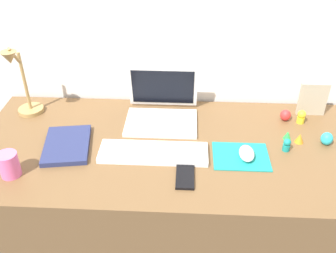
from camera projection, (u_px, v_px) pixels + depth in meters
back_wall at (178, 82)px, 1.79m from camera, size 2.78×0.05×1.64m
desk at (174, 213)px, 1.72m from camera, size 1.58×0.71×0.74m
laptop at (162, 107)px, 1.66m from camera, size 0.30×0.26×0.21m
keyboard at (153, 153)px, 1.46m from camera, size 0.41×0.13×0.02m
mousepad at (241, 156)px, 1.45m from camera, size 0.21×0.17×0.00m
mouse at (247, 153)px, 1.44m from camera, size 0.06×0.10×0.03m
cell_phone at (185, 177)px, 1.35m from camera, size 0.06×0.13×0.01m
desk_lamp at (22, 85)px, 1.61m from camera, size 0.11×0.17×0.33m
notebook_pad at (67, 145)px, 1.50m from camera, size 0.20×0.26×0.02m
picture_frame at (313, 99)px, 1.66m from camera, size 0.12×0.02×0.15m
coffee_mug at (9, 165)px, 1.34m from camera, size 0.07×0.07×0.09m
toy_figurine_red at (286, 115)px, 1.65m from camera, size 0.04×0.04×0.05m
toy_figurine_teal at (287, 145)px, 1.47m from camera, size 0.03×0.03×0.05m
toy_figurine_yellow at (301, 117)px, 1.63m from camera, size 0.03×0.03×0.06m
toy_figurine_green at (287, 135)px, 1.54m from camera, size 0.03×0.03×0.04m
toy_figurine_cyan at (327, 139)px, 1.51m from camera, size 0.05×0.05×0.05m
toy_figurine_orange at (300, 138)px, 1.52m from camera, size 0.04×0.04×0.04m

